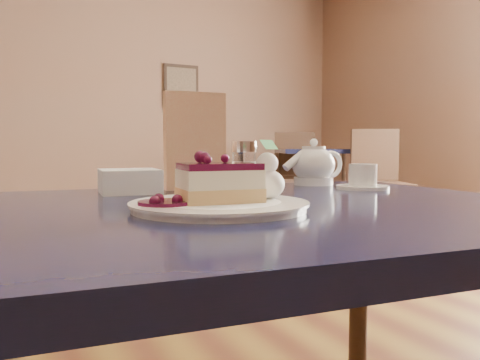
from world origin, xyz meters
name	(u,v)px	position (x,y,z in m)	size (l,w,h in m)	color
main_table	(210,253)	(0.08, 0.00, 0.66)	(1.25, 0.90, 0.74)	black
dessert_plate	(219,206)	(0.08, -0.05, 0.75)	(0.26, 0.26, 0.01)	white
cheesecake_slice	(219,183)	(0.08, -0.05, 0.78)	(0.13, 0.09, 0.06)	#E2BB7B
whipped_cream	(267,184)	(0.16, -0.05, 0.78)	(0.06, 0.06, 0.05)	white
berry_sauce	(165,203)	(-0.01, -0.05, 0.76)	(0.08, 0.08, 0.01)	#330E1E
tea_set	(323,168)	(0.49, 0.25, 0.78)	(0.20, 0.26, 0.10)	white
menu_card	(195,141)	(0.17, 0.29, 0.85)	(0.14, 0.03, 0.22)	beige
sugar_shaker	(244,164)	(0.28, 0.26, 0.80)	(0.06, 0.06, 0.11)	white
napkin_stack	(130,181)	(0.02, 0.28, 0.77)	(0.12, 0.12, 0.05)	white
bg_table_far_right	(330,219)	(2.86, 3.29, 0.08)	(1.35, 1.99, 1.32)	black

